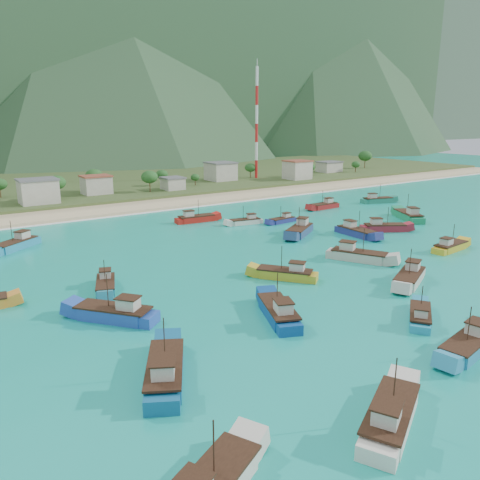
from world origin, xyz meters
TOP-DOWN VIEW (x-y plane):
  - ground at (0.00, 0.00)m, footprint 600.00×600.00m
  - beach at (0.00, 79.00)m, footprint 400.00×18.00m
  - land at (0.00, 140.00)m, footprint 400.00×110.00m
  - surf_line at (0.00, 69.50)m, footprint 400.00×2.50m
  - village at (9.69, 101.79)m, footprint 220.17×29.61m
  - vegetation at (-0.78, 103.53)m, footprint 275.15×25.06m
  - radio_tower at (66.17, 108.00)m, footprint 1.20×1.20m
  - boat_1 at (-33.22, 13.84)m, footprint 5.70×9.60m
  - boat_2 at (-40.34, 48.05)m, footprint 10.74×9.38m
  - boat_3 at (-24.46, -33.70)m, footprint 11.42×7.96m
  - boat_5 at (16.37, 23.83)m, footprint 12.02×9.39m
  - boat_8 at (8.88, -11.51)m, footprint 11.22×7.47m
  - boat_10 at (-37.30, -15.88)m, footprint 8.75×12.02m
  - boat_13 at (44.79, 44.73)m, footprint 10.42×3.49m
  - boat_14 at (-2.88, -21.68)m, footprint 8.54×7.09m
  - boat_15 at (-36.16, 1.63)m, footprint 9.82×11.04m
  - boat_17 at (26.47, 15.78)m, footprint 3.77×10.97m
  - boat_18 at (3.40, 50.03)m, footprint 10.86×4.21m
  - boat_20 at (51.81, 20.06)m, footprint 9.16×12.49m
  - boat_21 at (35.51, 15.11)m, footprint 10.76×8.32m
  - boat_22 at (-5.79, -30.10)m, footprint 10.86×4.73m
  - boat_23 at (-6.50, 1.63)m, footprint 8.64×10.00m
  - boat_24 at (66.19, 42.27)m, footprint 11.04×6.22m
  - boat_28 at (32.52, -4.04)m, footprint 10.10×3.75m
  - boat_29 at (21.65, 36.51)m, footprint 8.42×3.15m
  - boat_30 at (11.65, 1.98)m, footprint 8.29×11.74m
  - boat_32 at (12.70, 40.45)m, footprint 9.09×4.00m
  - boat_33 at (-17.90, -10.40)m, footprint 7.38×11.52m

SIDE VIEW (x-z plane):
  - ground at x=0.00m, z-range 0.00..0.00m
  - beach at x=0.00m, z-range -0.60..0.60m
  - land at x=0.00m, z-range -1.20..1.20m
  - surf_line at x=0.00m, z-range -0.04..0.04m
  - boat_29 at x=21.65m, z-range -1.94..2.92m
  - boat_14 at x=-2.88m, z-range -2.02..3.09m
  - boat_32 at x=12.70m, z-range -2.05..3.15m
  - boat_1 at x=-33.22m, z-range -2.13..3.32m
  - boat_28 at x=32.52m, z-range -2.25..3.59m
  - boat_23 at x=-6.50m, z-range -2.32..3.74m
  - boat_13 at x=44.79m, z-range -2.33..3.75m
  - boat_22 at x=-5.79m, z-range -2.37..3.84m
  - boat_24 at x=66.19m, z-range -2.38..3.87m
  - boat_18 at x=3.40m, z-range -2.39..3.88m
  - boat_21 at x=35.51m, z-range -2.40..3.92m
  - boat_17 at x=26.47m, z-range -2.43..3.97m
  - boat_8 at x=8.88m, z-range -2.44..3.99m
  - boat_2 at x=-40.34m, z-range -2.47..4.07m
  - boat_33 at x=-17.90m, z-range -2.48..4.09m
  - boat_3 at x=-24.46m, z-range -2.49..4.09m
  - boat_15 at x=-36.16m, z-range -2.55..4.22m
  - boat_30 at x=11.65m, z-range -2.55..4.23m
  - boat_10 at x=-37.30m, z-range -2.61..4.36m
  - boat_5 at x=16.37m, z-range -2.65..4.43m
  - boat_20 at x=51.81m, z-range -2.70..4.55m
  - village at x=9.69m, z-range 1.15..8.55m
  - vegetation at x=-0.78m, z-range 0.64..9.88m
  - radio_tower at x=66.17m, z-range 1.60..47.39m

